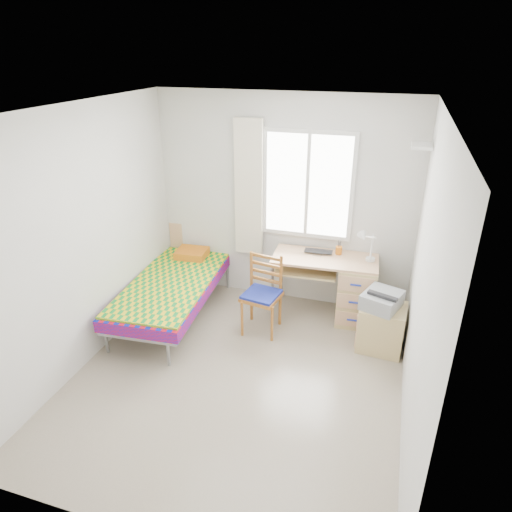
{
  "coord_description": "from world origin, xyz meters",
  "views": [
    {
      "loc": [
        1.28,
        -3.46,
        3.07
      ],
      "look_at": [
        0.03,
        0.55,
        1.11
      ],
      "focal_mm": 32.0,
      "sensor_mm": 36.0,
      "label": 1
    }
  ],
  "objects_px": {
    "desk": "(351,288)",
    "cabinet": "(381,327)",
    "chair": "(263,289)",
    "bed": "(175,284)",
    "printer": "(382,300)"
  },
  "relations": [
    {
      "from": "desk",
      "to": "cabinet",
      "type": "bearing_deg",
      "value": -54.77
    },
    {
      "from": "chair",
      "to": "cabinet",
      "type": "relative_size",
      "value": 1.77
    },
    {
      "from": "bed",
      "to": "desk",
      "type": "relative_size",
      "value": 1.62
    },
    {
      "from": "desk",
      "to": "cabinet",
      "type": "xyz_separation_m",
      "value": [
        0.4,
        -0.5,
        -0.16
      ]
    },
    {
      "from": "bed",
      "to": "printer",
      "type": "relative_size",
      "value": 4.06
    },
    {
      "from": "desk",
      "to": "printer",
      "type": "distance_m",
      "value": 0.66
    },
    {
      "from": "bed",
      "to": "chair",
      "type": "xyz_separation_m",
      "value": [
        1.12,
        0.02,
        0.1
      ]
    },
    {
      "from": "bed",
      "to": "chair",
      "type": "height_order",
      "value": "chair"
    },
    {
      "from": "desk",
      "to": "cabinet",
      "type": "distance_m",
      "value": 0.66
    },
    {
      "from": "chair",
      "to": "printer",
      "type": "relative_size",
      "value": 1.82
    },
    {
      "from": "cabinet",
      "to": "printer",
      "type": "relative_size",
      "value": 1.03
    },
    {
      "from": "printer",
      "to": "desk",
      "type": "bearing_deg",
      "value": 145.49
    },
    {
      "from": "chair",
      "to": "printer",
      "type": "bearing_deg",
      "value": 9.64
    },
    {
      "from": "desk",
      "to": "printer",
      "type": "xyz_separation_m",
      "value": [
        0.37,
        -0.51,
        0.19
      ]
    },
    {
      "from": "desk",
      "to": "chair",
      "type": "bearing_deg",
      "value": -154.55
    }
  ]
}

